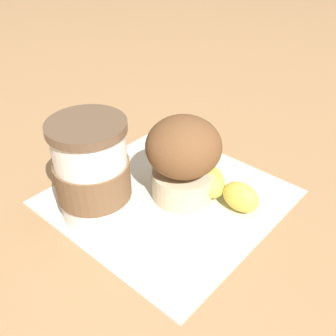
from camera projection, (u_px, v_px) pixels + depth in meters
ground_plane at (168, 197)px, 0.51m from camera, size 3.00×3.00×0.00m
paper_napkin at (168, 197)px, 0.51m from camera, size 0.30×0.30×0.00m
coffee_cup at (92, 172)px, 0.45m from camera, size 0.09×0.09×0.12m
muffin at (183, 156)px, 0.48m from camera, size 0.09×0.09×0.11m
banana at (213, 179)px, 0.51m from camera, size 0.09×0.13×0.04m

